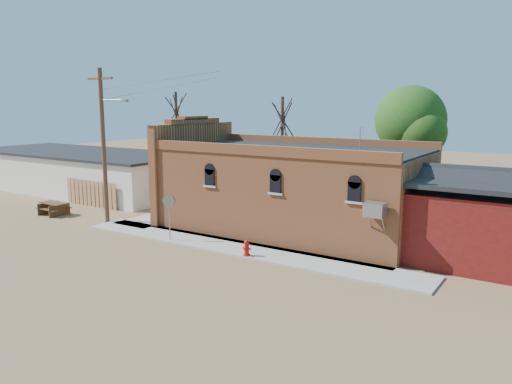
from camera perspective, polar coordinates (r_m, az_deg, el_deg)
The scene contains 15 objects.
ground at distance 24.72m, azimuth -6.19°, elevation -6.42°, with size 120.00×120.00×0.00m, color olive.
sidewalk_south at distance 24.52m, azimuth -2.12°, elevation -6.40°, with size 19.00×2.20×0.08m, color #9E9991.
sidewalk_west at distance 33.10m, azimuth -8.14°, elevation -2.17°, with size 2.60×10.00×0.08m, color #9E9991.
brick_bar at distance 27.73m, azimuth 3.54°, elevation 0.39°, with size 16.40×7.97×6.30m.
red_shed at distance 24.56m, azimuth 24.02°, elevation -1.89°, with size 5.40×6.40×4.30m.
storage_building at distance 43.37m, azimuth -19.22°, elevation 2.34°, with size 20.40×8.40×3.17m.
wood_fence at distance 36.08m, azimuth -18.31°, elevation -0.18°, with size 5.20×0.10×1.80m, color #9E7147, non-canonical shape.
utility_pole at distance 30.39m, azimuth -16.98°, elevation 5.44°, with size 3.12×0.26×9.00m.
tree_bare_near at distance 36.18m, azimuth 3.03°, elevation 8.41°, with size 2.80×2.80×7.65m.
tree_bare_far at distance 43.46m, azimuth -9.12°, elevation 9.09°, with size 2.80×2.80×8.16m.
tree_leafy at distance 33.12m, azimuth 17.23°, elevation 7.78°, with size 4.40×4.40×8.15m.
fire_hydrant at distance 23.08m, azimuth -1.08°, elevation -6.41°, with size 0.41×0.37×0.74m.
stop_sign at distance 25.71m, azimuth -9.90°, elevation -1.49°, with size 0.56×0.41×2.38m.
trash_barrel at distance 32.55m, azimuth -11.30°, elevation -1.67°, with size 0.52×0.52×0.81m, color navy.
picnic_table at distance 34.27m, azimuth -22.13°, elevation -1.57°, with size 1.95×1.52×0.80m.
Camera 1 is at (15.02, -18.35, 6.97)m, focal length 35.00 mm.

